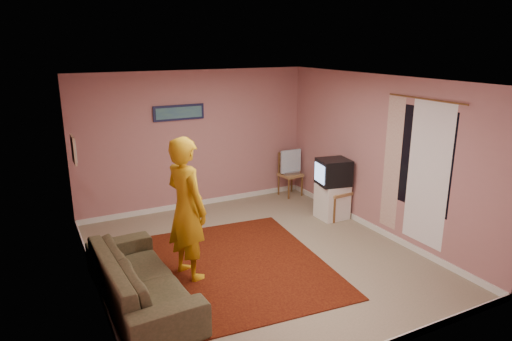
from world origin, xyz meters
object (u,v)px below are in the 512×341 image
chair_a (291,170)px  chair_b (336,185)px  sofa (141,278)px  tv_cabinet (332,201)px  crt_tv (333,172)px  person (187,209)px

chair_a → chair_b: size_ratio=0.90×
sofa → tv_cabinet: bearing=-75.2°
crt_tv → person: size_ratio=0.31×
chair_a → sofa: bearing=-152.8°
tv_cabinet → sofa: 3.94m
tv_cabinet → person: person is taller
chair_a → person: bearing=-150.9°
tv_cabinet → chair_a: bearing=90.5°
crt_tv → chair_a: bearing=100.2°
chair_b → sofa: (-3.80, -1.18, -0.29)m
crt_tv → chair_b: crt_tv is taller
sofa → person: (0.74, 0.37, 0.65)m
chair_b → person: person is taller
sofa → person: size_ratio=1.14×
person → sofa: bearing=100.2°
chair_a → person: size_ratio=0.25×
crt_tv → person: (-3.00, -0.84, 0.11)m
chair_b → sofa: 3.99m
crt_tv → sofa: (-3.74, -1.21, -0.54)m
chair_a → person: 3.77m
chair_a → person: (-3.00, -2.26, 0.42)m
chair_b → crt_tv: bearing=-120.4°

